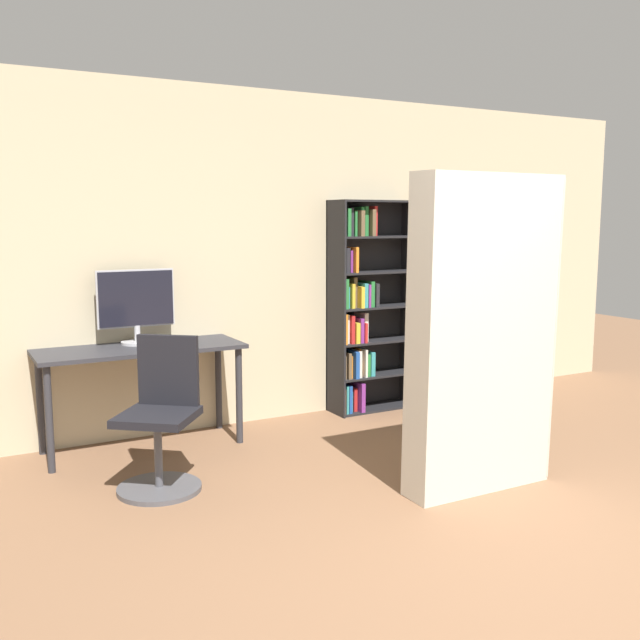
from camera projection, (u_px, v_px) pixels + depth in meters
The scene contains 7 objects.
ground_plane at pixel (570, 605), 3.11m from camera, with size 16.00×16.00×0.00m, color brown.
wall_back at pixel (258, 259), 5.83m from camera, with size 8.00×0.06×2.70m.
desk at pixel (141, 361), 5.16m from camera, with size 1.46×0.55×0.76m.
monitor at pixel (136, 303), 5.23m from camera, with size 0.57×0.24×0.55m.
office_chair at pixel (161, 427), 4.43m from camera, with size 0.62×0.62×0.95m.
bookshelf at pixel (363, 308), 6.19m from camera, with size 0.79×0.31×1.83m.
mattress_near at pixel (483, 335), 4.34m from camera, with size 0.99×0.28×1.94m.
Camera 1 is at (-2.35, -2.03, 1.67)m, focal length 40.00 mm.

